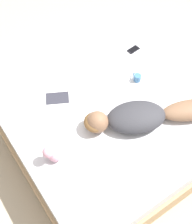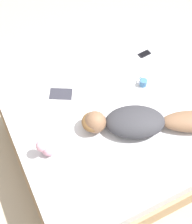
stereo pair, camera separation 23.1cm
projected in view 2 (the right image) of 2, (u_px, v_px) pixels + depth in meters
name	position (u px, v px, depth m)	size (l,w,h in m)	color
ground_plane	(117.00, 149.00, 3.44)	(12.00, 12.00, 0.00)	#B7A88E
bed	(119.00, 136.00, 3.20)	(1.70, 2.03, 0.58)	tan
person	(144.00, 122.00, 2.85)	(0.74, 1.30, 0.21)	brown
open_magazine	(60.00, 103.00, 3.07)	(0.55, 0.50, 0.01)	white
coffee_mug	(143.00, 82.00, 3.17)	(0.11, 0.07, 0.08)	teal
cell_phone	(144.00, 54.00, 3.44)	(0.09, 0.15, 0.01)	black
plush_toy	(46.00, 148.00, 2.70)	(0.14, 0.16, 0.20)	#DB9EB2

